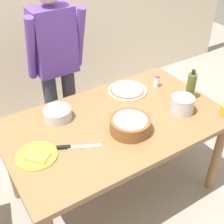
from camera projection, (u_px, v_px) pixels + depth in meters
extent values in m
plane|color=gray|center=(115.00, 190.00, 2.62)|extent=(8.00, 8.00, 0.00)
cube|color=brown|center=(116.00, 123.00, 2.19)|extent=(1.60, 0.96, 0.04)
cylinder|color=brown|center=(216.00, 156.00, 2.45)|extent=(0.07, 0.07, 0.72)
cylinder|color=brown|center=(11.00, 165.00, 2.37)|extent=(0.07, 0.07, 0.72)
cylinder|color=brown|center=(154.00, 108.00, 3.00)|extent=(0.07, 0.07, 0.72)
cylinder|color=#2D2D38|center=(53.00, 114.00, 2.80)|extent=(0.12, 0.12, 0.85)
cylinder|color=#2D2D38|center=(71.00, 108.00, 2.88)|extent=(0.12, 0.12, 0.85)
cube|color=#56389E|center=(54.00, 41.00, 2.43)|extent=(0.34, 0.20, 0.55)
cylinder|color=#56389E|center=(31.00, 49.00, 2.31)|extent=(0.07, 0.21, 0.55)
cylinder|color=#56389E|center=(80.00, 38.00, 2.49)|extent=(0.07, 0.21, 0.55)
cylinder|color=beige|center=(127.00, 90.00, 2.50)|extent=(0.32, 0.32, 0.01)
cylinder|color=#B22D1E|center=(128.00, 90.00, 2.50)|extent=(0.28, 0.28, 0.00)
cylinder|color=beige|center=(128.00, 89.00, 2.49)|extent=(0.26, 0.26, 0.00)
cylinder|color=gold|center=(37.00, 156.00, 1.88)|extent=(0.26, 0.26, 0.01)
cube|color=#CC8438|center=(38.00, 156.00, 1.86)|extent=(0.17, 0.17, 0.01)
cylinder|color=brown|center=(130.00, 125.00, 2.05)|extent=(0.28, 0.28, 0.10)
ellipsoid|color=beige|center=(130.00, 121.00, 2.03)|extent=(0.25, 0.25, 0.05)
cylinder|color=#B7B7BC|center=(58.00, 114.00, 2.18)|extent=(0.20, 0.20, 0.08)
cylinder|color=#47561E|center=(191.00, 87.00, 2.35)|extent=(0.07, 0.07, 0.22)
cylinder|color=black|center=(193.00, 72.00, 2.27)|extent=(0.03, 0.03, 0.04)
cylinder|color=#B7B7BC|center=(182.00, 105.00, 2.23)|extent=(0.17, 0.17, 0.12)
torus|color=#A5A5AD|center=(184.00, 98.00, 2.20)|extent=(0.17, 0.17, 0.01)
cylinder|color=white|center=(156.00, 82.00, 2.54)|extent=(0.04, 0.04, 0.09)
cylinder|color=#D84C66|center=(157.00, 76.00, 2.51)|extent=(0.04, 0.04, 0.02)
cube|color=silver|center=(85.00, 146.00, 1.95)|extent=(0.21, 0.12, 0.01)
cube|color=black|center=(63.00, 147.00, 1.94)|extent=(0.09, 0.06, 0.02)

